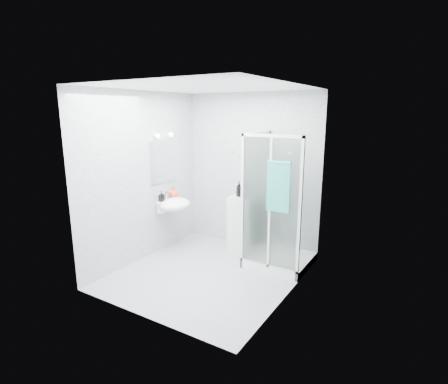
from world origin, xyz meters
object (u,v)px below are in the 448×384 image
Objects in this scene: hand_towel at (278,185)px; shampoo_bottle_b at (245,189)px; soap_dispenser_black at (162,196)px; wall_basin at (174,204)px; soap_dispenser_orange at (174,192)px; shampoo_bottle_a at (239,189)px; storage_cabinet at (242,224)px; shower_enclosure at (273,237)px.

hand_towel reaches higher than shampoo_bottle_b.
wall_basin is at bearing 50.44° from soap_dispenser_black.
hand_towel reaches higher than soap_dispenser_black.
shampoo_bottle_a is at bearing 19.53° from soap_dispenser_orange.
wall_basin is 1.18m from storage_cabinet.
soap_dispenser_black is (-1.06, -0.69, -0.12)m from shampoo_bottle_a.
storage_cabinet is at bearing 160.24° from shower_enclosure.
shower_enclosure reaches higher than shampoo_bottle_b.
shower_enclosure is at bearing 14.69° from soap_dispenser_black.
shampoo_bottle_b is at bearing 18.13° from shampoo_bottle_a.
shampoo_bottle_b is at bearing 32.10° from soap_dispenser_black.
shower_enclosure is at bearing -21.57° from storage_cabinet.
wall_basin is 3.32× the size of soap_dispenser_black.
wall_basin is 1.11m from shampoo_bottle_a.
storage_cabinet is at bearing 19.19° from soap_dispenser_orange.
shower_enclosure is 3.57× the size of wall_basin.
storage_cabinet is 3.75× the size of shampoo_bottle_a.
wall_basin is 0.60× the size of storage_cabinet.
soap_dispenser_black is at bearing -90.00° from soap_dispenser_orange.
shampoo_bottle_b is 1.31× the size of soap_dispenser_orange.
shampoo_bottle_a is 1.48× the size of soap_dispenser_black.
shampoo_bottle_a reaches higher than soap_dispenser_orange.
shampoo_bottle_b is 1.22m from soap_dispenser_orange.
soap_dispenser_orange is at bearing -175.15° from shower_enclosure.
soap_dispenser_black is at bearing -149.58° from storage_cabinet.
shower_enclosure is at bearing -21.89° from shampoo_bottle_b.
shampoo_bottle_b is 1.45× the size of soap_dispenser_black.
storage_cabinet is 1.36× the size of hand_towel.
shampoo_bottle_a reaches higher than wall_basin.
hand_towel is 2.04m from soap_dispenser_black.
wall_basin is 0.81× the size of hand_towel.
hand_towel is at bearing 1.87° from soap_dispenser_black.
shampoo_bottle_b reaches higher than wall_basin.
soap_dispenser_black is (-0.12, -0.15, 0.15)m from wall_basin.
shampoo_bottle_a reaches higher than storage_cabinet.
wall_basin is (-1.66, -0.32, 0.35)m from shower_enclosure.
soap_dispenser_orange is (-1.15, -0.40, -0.10)m from shampoo_bottle_b.
soap_dispenser_black is at bearing -146.83° from shampoo_bottle_a.
storage_cabinet is 1.28m from soap_dispenser_orange.
shampoo_bottle_b is (0.03, 0.02, 0.59)m from storage_cabinet.
wall_basin is 0.26m from soap_dispenser_orange.
shampoo_bottle_a reaches higher than soap_dispenser_black.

